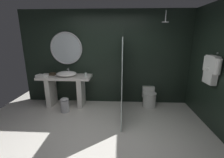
{
  "coord_description": "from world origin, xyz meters",
  "views": [
    {
      "loc": [
        0.37,
        -2.62,
        1.93
      ],
      "look_at": [
        0.19,
        0.91,
        0.96
      ],
      "focal_mm": 25.61,
      "sensor_mm": 36.0,
      "label": 1
    }
  ],
  "objects_px": {
    "hanging_bathrobe": "(211,68)",
    "toilet": "(149,97)",
    "tissue_box": "(53,74)",
    "waste_bin": "(65,105)",
    "round_wall_mirror": "(66,48)",
    "folded_hand_towel": "(42,76)",
    "rain_shower_head": "(165,21)",
    "vessel_sink": "(66,74)",
    "tumbler_cup": "(86,75)"
  },
  "relations": [
    {
      "from": "tumbler_cup",
      "to": "rain_shower_head",
      "type": "height_order",
      "value": "rain_shower_head"
    },
    {
      "from": "hanging_bathrobe",
      "to": "toilet",
      "type": "bearing_deg",
      "value": 136.01
    },
    {
      "from": "round_wall_mirror",
      "to": "hanging_bathrobe",
      "type": "relative_size",
      "value": 1.4
    },
    {
      "from": "waste_bin",
      "to": "folded_hand_towel",
      "type": "xyz_separation_m",
      "value": [
        -0.64,
        0.23,
        0.7
      ]
    },
    {
      "from": "toilet",
      "to": "folded_hand_towel",
      "type": "height_order",
      "value": "folded_hand_towel"
    },
    {
      "from": "toilet",
      "to": "vessel_sink",
      "type": "bearing_deg",
      "value": -177.12
    },
    {
      "from": "vessel_sink",
      "to": "folded_hand_towel",
      "type": "xyz_separation_m",
      "value": [
        -0.61,
        -0.16,
        -0.03
      ]
    },
    {
      "from": "vessel_sink",
      "to": "waste_bin",
      "type": "bearing_deg",
      "value": -85.56
    },
    {
      "from": "rain_shower_head",
      "to": "vessel_sink",
      "type": "bearing_deg",
      "value": 179.68
    },
    {
      "from": "tumbler_cup",
      "to": "round_wall_mirror",
      "type": "xyz_separation_m",
      "value": [
        -0.59,
        0.31,
        0.67
      ]
    },
    {
      "from": "hanging_bathrobe",
      "to": "toilet",
      "type": "relative_size",
      "value": 1.13
    },
    {
      "from": "hanging_bathrobe",
      "to": "folded_hand_towel",
      "type": "height_order",
      "value": "hanging_bathrobe"
    },
    {
      "from": "vessel_sink",
      "to": "round_wall_mirror",
      "type": "distance_m",
      "value": 0.72
    },
    {
      "from": "rain_shower_head",
      "to": "folded_hand_towel",
      "type": "relative_size",
      "value": 1.02
    },
    {
      "from": "round_wall_mirror",
      "to": "folded_hand_towel",
      "type": "relative_size",
      "value": 3.3
    },
    {
      "from": "vessel_sink",
      "to": "tumbler_cup",
      "type": "height_order",
      "value": "vessel_sink"
    },
    {
      "from": "hanging_bathrobe",
      "to": "waste_bin",
      "type": "distance_m",
      "value": 3.46
    },
    {
      "from": "tissue_box",
      "to": "folded_hand_towel",
      "type": "distance_m",
      "value": 0.3
    },
    {
      "from": "rain_shower_head",
      "to": "waste_bin",
      "type": "xyz_separation_m",
      "value": [
        -2.48,
        -0.38,
        -2.07
      ]
    },
    {
      "from": "tumbler_cup",
      "to": "toilet",
      "type": "xyz_separation_m",
      "value": [
        1.74,
        0.12,
        -0.66
      ]
    },
    {
      "from": "hanging_bathrobe",
      "to": "waste_bin",
      "type": "height_order",
      "value": "hanging_bathrobe"
    },
    {
      "from": "round_wall_mirror",
      "to": "hanging_bathrobe",
      "type": "height_order",
      "value": "round_wall_mirror"
    },
    {
      "from": "round_wall_mirror",
      "to": "tissue_box",
      "type": "bearing_deg",
      "value": -147.66
    },
    {
      "from": "vessel_sink",
      "to": "rain_shower_head",
      "type": "height_order",
      "value": "rain_shower_head"
    },
    {
      "from": "tissue_box",
      "to": "round_wall_mirror",
      "type": "distance_m",
      "value": 0.8
    },
    {
      "from": "toilet",
      "to": "folded_hand_towel",
      "type": "relative_size",
      "value": 2.08
    },
    {
      "from": "toilet",
      "to": "tumbler_cup",
      "type": "bearing_deg",
      "value": -175.92
    },
    {
      "from": "round_wall_mirror",
      "to": "vessel_sink",
      "type": "bearing_deg",
      "value": -79.19
    },
    {
      "from": "waste_bin",
      "to": "folded_hand_towel",
      "type": "bearing_deg",
      "value": 159.94
    },
    {
      "from": "rain_shower_head",
      "to": "waste_bin",
      "type": "bearing_deg",
      "value": -171.31
    },
    {
      "from": "vessel_sink",
      "to": "waste_bin",
      "type": "distance_m",
      "value": 0.83
    },
    {
      "from": "folded_hand_towel",
      "to": "rain_shower_head",
      "type": "bearing_deg",
      "value": 2.67
    },
    {
      "from": "tumbler_cup",
      "to": "tissue_box",
      "type": "xyz_separation_m",
      "value": [
        -0.95,
        0.09,
        -0.02
      ]
    },
    {
      "from": "toilet",
      "to": "tissue_box",
      "type": "bearing_deg",
      "value": -179.17
    },
    {
      "from": "tissue_box",
      "to": "toilet",
      "type": "relative_size",
      "value": 0.25
    },
    {
      "from": "round_wall_mirror",
      "to": "folded_hand_towel",
      "type": "xyz_separation_m",
      "value": [
        -0.55,
        -0.46,
        -0.68
      ]
    },
    {
      "from": "folded_hand_towel",
      "to": "hanging_bathrobe",
      "type": "bearing_deg",
      "value": -10.27
    },
    {
      "from": "tissue_box",
      "to": "waste_bin",
      "type": "distance_m",
      "value": 0.96
    },
    {
      "from": "tissue_box",
      "to": "waste_bin",
      "type": "height_order",
      "value": "tissue_box"
    },
    {
      "from": "vessel_sink",
      "to": "rain_shower_head",
      "type": "relative_size",
      "value": 1.98
    },
    {
      "from": "toilet",
      "to": "hanging_bathrobe",
      "type": "bearing_deg",
      "value": -43.99
    },
    {
      "from": "toilet",
      "to": "waste_bin",
      "type": "bearing_deg",
      "value": -167.21
    },
    {
      "from": "tumbler_cup",
      "to": "rain_shower_head",
      "type": "xyz_separation_m",
      "value": [
        1.98,
        -0.0,
        1.35
      ]
    },
    {
      "from": "round_wall_mirror",
      "to": "hanging_bathrobe",
      "type": "xyz_separation_m",
      "value": [
        3.34,
        -1.17,
        -0.29
      ]
    },
    {
      "from": "rain_shower_head",
      "to": "toilet",
      "type": "xyz_separation_m",
      "value": [
        -0.24,
        0.13,
        -2.01
      ]
    },
    {
      "from": "tumbler_cup",
      "to": "waste_bin",
      "type": "height_order",
      "value": "tumbler_cup"
    },
    {
      "from": "tissue_box",
      "to": "rain_shower_head",
      "type": "distance_m",
      "value": 3.24
    },
    {
      "from": "toilet",
      "to": "folded_hand_towel",
      "type": "xyz_separation_m",
      "value": [
        -2.88,
        -0.27,
        0.65
      ]
    },
    {
      "from": "round_wall_mirror",
      "to": "waste_bin",
      "type": "xyz_separation_m",
      "value": [
        0.09,
        -0.7,
        -1.38
      ]
    },
    {
      "from": "tumbler_cup",
      "to": "waste_bin",
      "type": "bearing_deg",
      "value": -142.44
    }
  ]
}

